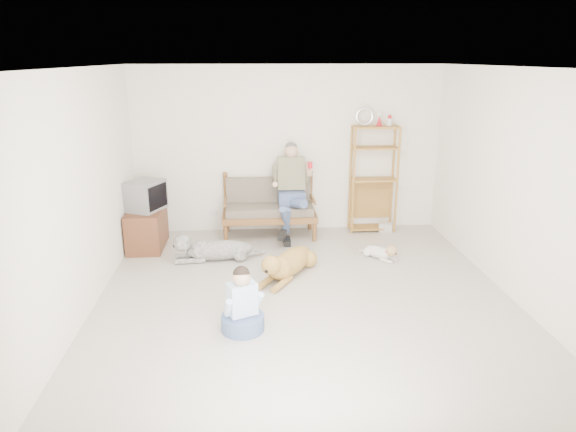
{
  "coord_description": "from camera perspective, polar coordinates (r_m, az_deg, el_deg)",
  "views": [
    {
      "loc": [
        -0.64,
        -5.55,
        2.81
      ],
      "look_at": [
        -0.14,
        1.0,
        0.76
      ],
      "focal_mm": 32.0,
      "sensor_mm": 36.0,
      "label": 1
    }
  ],
  "objects": [
    {
      "name": "crt_tv",
      "position": [
        7.96,
        -15.52,
        2.21
      ],
      "size": [
        0.61,
        0.66,
        0.45
      ],
      "rotation": [
        0.0,
        0.0,
        -0.43
      ],
      "color": "slate",
      "rests_on": "tv_stand"
    },
    {
      "name": "wall_outlet",
      "position": [
        8.68,
        -8.24,
        0.31
      ],
      "size": [
        0.12,
        0.02,
        0.08
      ],
      "primitive_type": "cube",
      "color": "silver",
      "rests_on": "ground"
    },
    {
      "name": "loveseat",
      "position": [
        8.33,
        -2.11,
        1.08
      ],
      "size": [
        1.5,
        0.71,
        0.95
      ],
      "rotation": [
        0.0,
        0.0,
        0.0
      ],
      "color": "brown",
      "rests_on": "ground"
    },
    {
      "name": "wall_back",
      "position": [
        8.45,
        0.01,
        7.36
      ],
      "size": [
        5.0,
        0.0,
        5.0
      ],
      "primitive_type": "plane",
      "rotation": [
        1.57,
        0.0,
        0.0
      ],
      "color": "white",
      "rests_on": "ground"
    },
    {
      "name": "golden_retriever",
      "position": [
        6.85,
        -0.1,
        -5.3
      ],
      "size": [
        0.86,
        1.29,
        0.44
      ],
      "rotation": [
        0.0,
        0.0,
        -0.56
      ],
      "color": "#AC803C",
      "rests_on": "ground"
    },
    {
      "name": "book_stack",
      "position": [
        8.78,
        10.77,
        -1.21
      ],
      "size": [
        0.25,
        0.2,
        0.14
      ],
      "primitive_type": "cube",
      "rotation": [
        0.0,
        0.0,
        -0.21
      ],
      "color": "silver",
      "rests_on": "ground"
    },
    {
      "name": "wall_left",
      "position": [
        6.03,
        -22.22,
        2.0
      ],
      "size": [
        0.0,
        5.5,
        5.5
      ],
      "primitive_type": "plane",
      "rotation": [
        1.57,
        0.0,
        1.57
      ],
      "color": "white",
      "rests_on": "ground"
    },
    {
      "name": "man",
      "position": [
        8.1,
        0.28,
        2.19
      ],
      "size": [
        0.58,
        0.83,
        1.34
      ],
      "color": "#485D85",
      "rests_on": "loveseat"
    },
    {
      "name": "etagere",
      "position": [
        8.57,
        9.46,
        4.18
      ],
      "size": [
        0.78,
        0.34,
        2.05
      ],
      "color": "#9E6931",
      "rests_on": "ground"
    },
    {
      "name": "wall_right",
      "position": [
        6.54,
        24.46,
        2.85
      ],
      "size": [
        0.0,
        5.5,
        5.5
      ],
      "primitive_type": "plane",
      "rotation": [
        1.57,
        0.0,
        -1.57
      ],
      "color": "white",
      "rests_on": "ground"
    },
    {
      "name": "wall_front",
      "position": [
        3.22,
        7.67,
        -9.77
      ],
      "size": [
        5.0,
        0.0,
        5.0
      ],
      "primitive_type": "plane",
      "rotation": [
        -1.57,
        0.0,
        0.0
      ],
      "color": "white",
      "rests_on": "ground"
    },
    {
      "name": "child",
      "position": [
        5.55,
        -5.1,
        -10.07
      ],
      "size": [
        0.46,
        0.46,
        0.73
      ],
      "rotation": [
        0.0,
        0.0,
        0.41
      ],
      "color": "#485D85",
      "rests_on": "ground"
    },
    {
      "name": "floor",
      "position": [
        6.25,
        1.97,
        -9.4
      ],
      "size": [
        5.5,
        5.5,
        0.0
      ],
      "primitive_type": "plane",
      "color": "beige",
      "rests_on": "ground"
    },
    {
      "name": "shaggy_dog",
      "position": [
        7.46,
        -8.52,
        -3.67
      ],
      "size": [
        1.37,
        0.41,
        0.41
      ],
      "rotation": [
        0.0,
        0.0,
        -1.48
      ],
      "color": "silver",
      "rests_on": "ground"
    },
    {
      "name": "ceiling",
      "position": [
        5.59,
        2.27,
        16.17
      ],
      "size": [
        5.5,
        5.5,
        0.0
      ],
      "primitive_type": "plane",
      "rotation": [
        3.14,
        0.0,
        0.0
      ],
      "color": "white",
      "rests_on": "ground"
    },
    {
      "name": "tv_stand",
      "position": [
        8.13,
        -15.44,
        -1.33
      ],
      "size": [
        0.5,
        0.9,
        0.6
      ],
      "rotation": [
        0.0,
        0.0,
        -0.01
      ],
      "color": "brown",
      "rests_on": "ground"
    },
    {
      "name": "terrier",
      "position": [
        7.55,
        10.37,
        -3.98
      ],
      "size": [
        0.48,
        0.53,
        0.25
      ],
      "rotation": [
        0.0,
        0.0,
        0.69
      ],
      "color": "silver",
      "rests_on": "ground"
    }
  ]
}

